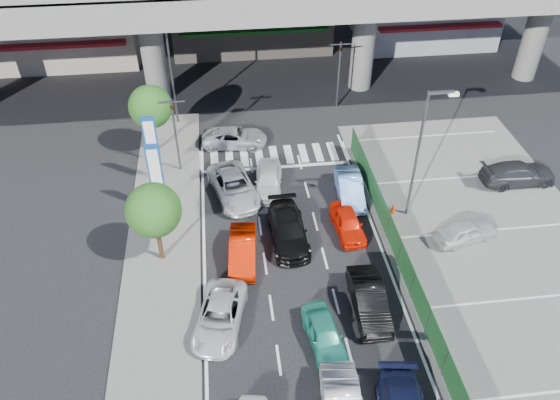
{
  "coord_description": "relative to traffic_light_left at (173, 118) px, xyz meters",
  "views": [
    {
      "loc": [
        -3.27,
        -17.22,
        20.8
      ],
      "look_at": [
        -0.52,
        5.4,
        2.29
      ],
      "focal_mm": 35.0,
      "sensor_mm": 36.0,
      "label": 1
    }
  ],
  "objects": [
    {
      "name": "kei_truck_front_right",
      "position": [
        10.23,
        -3.99,
        -3.26
      ],
      "size": [
        1.74,
        4.19,
        1.35
      ],
      "primitive_type": "imported",
      "rotation": [
        0.0,
        0.0,
        -0.08
      ],
      "color": "#73A9F7",
      "rests_on": "ground"
    },
    {
      "name": "tree_far",
      "position": [
        -1.6,
        2.5,
        -0.55
      ],
      "size": [
        2.8,
        2.8,
        4.8
      ],
      "color": "#382314",
      "rests_on": "ground"
    },
    {
      "name": "street_lamp_right",
      "position": [
        13.37,
        -6.0,
        0.83
      ],
      "size": [
        1.65,
        0.22,
        8.0
      ],
      "color": "#595B60",
      "rests_on": "ground"
    },
    {
      "name": "wagon_silver_front_left",
      "position": [
        3.32,
        -3.04,
        -3.25
      ],
      "size": [
        3.38,
        5.36,
        1.38
      ],
      "primitive_type": "imported",
      "rotation": [
        0.0,
        0.0,
        0.23
      ],
      "color": "#B2B5BA",
      "rests_on": "ground"
    },
    {
      "name": "traffic_light_left",
      "position": [
        0.0,
        0.0,
        0.0
      ],
      "size": [
        1.6,
        1.24,
        5.2
      ],
      "color": "#595B60",
      "rests_on": "ground"
    },
    {
      "name": "sedan_white_front_mid",
      "position": [
        5.46,
        -2.59,
        -3.25
      ],
      "size": [
        2.13,
        4.19,
        1.37
      ],
      "primitive_type": "imported",
      "rotation": [
        0.0,
        0.0,
        -0.13
      ],
      "color": "silver",
      "rests_on": "ground"
    },
    {
      "name": "taxi_orange_left",
      "position": [
        3.46,
        -8.55,
        -3.28
      ],
      "size": [
        1.73,
        4.07,
        1.3
      ],
      "primitive_type": "imported",
      "rotation": [
        0.0,
        0.0,
        -0.09
      ],
      "color": "red",
      "rests_on": "ground"
    },
    {
      "name": "sidewalk_left",
      "position": [
        -0.8,
        -8.0,
        -3.88
      ],
      "size": [
        4.0,
        30.0,
        0.12
      ],
      "primitive_type": "cube",
      "color": "#585855",
      "rests_on": "ground"
    },
    {
      "name": "taxi_teal_mid",
      "position": [
        6.76,
        -14.31,
        -3.33
      ],
      "size": [
        1.88,
        3.72,
        1.21
      ],
      "primitive_type": "imported",
      "rotation": [
        0.0,
        0.0,
        0.13
      ],
      "color": "teal",
      "rests_on": "ground"
    },
    {
      "name": "tree_near",
      "position": [
        -0.8,
        -8.0,
        -0.55
      ],
      "size": [
        2.8,
        2.8,
        4.8
      ],
      "color": "#382314",
      "rests_on": "ground"
    },
    {
      "name": "ground",
      "position": [
        6.2,
        -12.0,
        -3.94
      ],
      "size": [
        120.0,
        120.0,
        0.0
      ],
      "primitive_type": "plane",
      "color": "black",
      "rests_on": "ground"
    },
    {
      "name": "street_lamp_left",
      "position": [
        -0.13,
        6.0,
        0.83
      ],
      "size": [
        1.65,
        0.22,
        8.0
      ],
      "color": "#595B60",
      "rests_on": "ground"
    },
    {
      "name": "sedan_black_mid",
      "position": [
        6.05,
        -7.26,
        -3.25
      ],
      "size": [
        2.07,
        4.81,
        1.38
      ],
      "primitive_type": "imported",
      "rotation": [
        0.0,
        0.0,
        0.03
      ],
      "color": "black",
      "rests_on": "ground"
    },
    {
      "name": "taxi_orange_right",
      "position": [
        9.44,
        -7.02,
        -3.33
      ],
      "size": [
        1.7,
        3.66,
        1.21
      ],
      "primitive_type": "imported",
      "rotation": [
        0.0,
        0.0,
        0.07
      ],
      "color": "red",
      "rests_on": "ground"
    },
    {
      "name": "crossing_wagon_silver",
      "position": [
        3.67,
        2.59,
        -3.32
      ],
      "size": [
        4.63,
        2.58,
        1.22
      ],
      "primitive_type": "imported",
      "rotation": [
        0.0,
        0.0,
        1.44
      ],
      "color": "#A7A9AE",
      "rests_on": "ground"
    },
    {
      "name": "hatch_black_mid_right",
      "position": [
        9.23,
        -12.68,
        -3.25
      ],
      "size": [
        1.53,
        4.21,
        1.38
      ],
      "primitive_type": "imported",
      "rotation": [
        0.0,
        0.0,
        -0.02
      ],
      "color": "black",
      "rests_on": "ground"
    },
    {
      "name": "fence_run",
      "position": [
        11.5,
        -11.0,
        -3.04
      ],
      "size": [
        0.16,
        22.0,
        1.8
      ],
      "primitive_type": null,
      "color": "#1A4E23",
      "rests_on": "ground"
    },
    {
      "name": "signboard_near",
      "position": [
        -1.0,
        -4.01,
        -0.87
      ],
      "size": [
        0.8,
        0.14,
        4.7
      ],
      "color": "#595B60",
      "rests_on": "ground"
    },
    {
      "name": "parked_sedan_white",
      "position": [
        15.71,
        -8.53,
        -3.26
      ],
      "size": [
        3.83,
        2.26,
        1.22
      ],
      "primitive_type": "imported",
      "rotation": [
        0.0,
        0.0,
        1.81
      ],
      "color": "silver",
      "rests_on": "parking_lot"
    },
    {
      "name": "parked_sedan_dgrey",
      "position": [
        20.94,
        -3.89,
        -3.2
      ],
      "size": [
        4.69,
        1.94,
        1.36
      ],
      "primitive_type": "imported",
      "rotation": [
        0.0,
        0.0,
        1.58
      ],
      "color": "#2D2E32",
      "rests_on": "parking_lot"
    },
    {
      "name": "traffic_cone",
      "position": [
        12.45,
        -5.81,
        -3.54
      ],
      "size": [
        0.43,
        0.43,
        0.68
      ],
      "primitive_type": "cone",
      "rotation": [
        0.0,
        0.0,
        -0.28
      ],
      "color": "#FE440E",
      "rests_on": "parking_lot"
    },
    {
      "name": "parking_lot",
      "position": [
        17.2,
        -10.0,
        -3.91
      ],
      "size": [
        12.0,
        28.0,
        0.06
      ],
      "primitive_type": "cube",
      "color": "#585855",
      "rests_on": "ground"
    },
    {
      "name": "traffic_light_right",
      "position": [
        11.7,
        7.0,
        0.0
      ],
      "size": [
        1.6,
        1.24,
        5.2
      ],
      "color": "#595B60",
      "rests_on": "ground"
    },
    {
      "name": "sedan_white_mid_left",
      "position": [
        2.11,
        -12.74,
        -3.32
      ],
      "size": [
        3.01,
        4.79,
        1.23
      ],
      "primitive_type": "imported",
      "rotation": [
        0.0,
        0.0,
        -0.23
      ],
      "color": "silver",
      "rests_on": "ground"
    },
    {
      "name": "signboard_far",
      "position": [
        -1.4,
        -1.01,
        -0.87
      ],
      "size": [
        0.8,
        0.14,
        4.7
      ],
      "color": "#595B60",
      "rests_on": "ground"
    }
  ]
}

